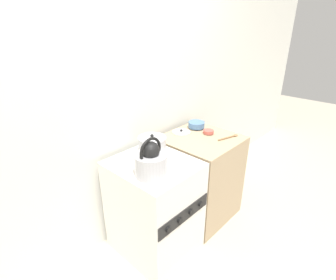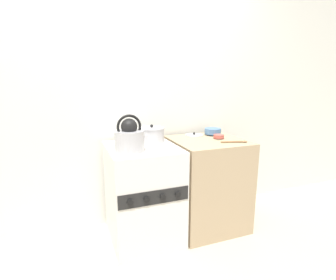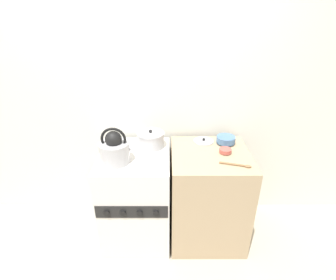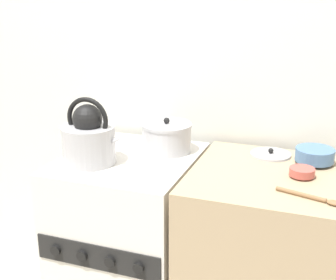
{
  "view_description": "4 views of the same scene",
  "coord_description": "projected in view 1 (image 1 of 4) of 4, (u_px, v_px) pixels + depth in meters",
  "views": [
    {
      "loc": [
        -1.2,
        -0.95,
        1.81
      ],
      "look_at": [
        0.19,
        0.34,
        0.96
      ],
      "focal_mm": 28.0,
      "sensor_mm": 36.0,
      "label": 1
    },
    {
      "loc": [
        -0.55,
        -1.73,
        1.36
      ],
      "look_at": [
        0.24,
        0.35,
        0.86
      ],
      "focal_mm": 28.0,
      "sensor_mm": 36.0,
      "label": 2
    },
    {
      "loc": [
        0.28,
        -1.53,
        1.88
      ],
      "look_at": [
        0.28,
        0.36,
        0.95
      ],
      "focal_mm": 28.0,
      "sensor_mm": 36.0,
      "label": 3
    },
    {
      "loc": [
        0.83,
        -1.44,
        1.55
      ],
      "look_at": [
        0.2,
        0.28,
        0.95
      ],
      "focal_mm": 50.0,
      "sensor_mm": 36.0,
      "label": 4
    }
  ],
  "objects": [
    {
      "name": "loose_pot_lid",
      "position": [
        181.0,
        132.0,
        2.51
      ],
      "size": [
        0.18,
        0.18,
        0.03
      ],
      "color": "#B2B2B7",
      "rests_on": "counter"
    },
    {
      "name": "enamel_bowl",
      "position": [
        196.0,
        125.0,
        2.6
      ],
      "size": [
        0.16,
        0.16,
        0.07
      ],
      "color": "#4C729E",
      "rests_on": "counter"
    },
    {
      "name": "kettle",
      "position": [
        151.0,
        162.0,
        1.79
      ],
      "size": [
        0.28,
        0.23,
        0.29
      ],
      "color": "#B2B2B7",
      "rests_on": "stove"
    },
    {
      "name": "cooking_pot",
      "position": [
        152.0,
        145.0,
        2.13
      ],
      "size": [
        0.23,
        0.23,
        0.16
      ],
      "color": "#B2B2B7",
      "rests_on": "stove"
    },
    {
      "name": "wooden_spoon",
      "position": [
        229.0,
        137.0,
        2.4
      ],
      "size": [
        0.23,
        0.09,
        0.02
      ],
      "color": "olive",
      "rests_on": "counter"
    },
    {
      "name": "ground_plane",
      "position": [
        183.0,
        265.0,
        2.14
      ],
      "size": [
        12.0,
        12.0,
        0.0
      ],
      "primitive_type": "plane",
      "color": "#B2A893"
    },
    {
      "name": "wall_back",
      "position": [
        117.0,
        100.0,
        2.06
      ],
      "size": [
        7.0,
        0.06,
        2.5
      ],
      "color": "silver",
      "rests_on": "ground_plane"
    },
    {
      "name": "counter",
      "position": [
        199.0,
        177.0,
        2.58
      ],
      "size": [
        0.64,
        0.65,
        0.84
      ],
      "color": "tan",
      "rests_on": "ground_plane"
    },
    {
      "name": "stove",
      "position": [
        154.0,
        207.0,
        2.16
      ],
      "size": [
        0.57,
        0.66,
        0.83
      ],
      "color": "silver",
      "rests_on": "ground_plane"
    },
    {
      "name": "small_ceramic_bowl",
      "position": [
        208.0,
        132.0,
        2.48
      ],
      "size": [
        0.1,
        0.1,
        0.04
      ],
      "color": "#B75147",
      "rests_on": "counter"
    }
  ]
}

